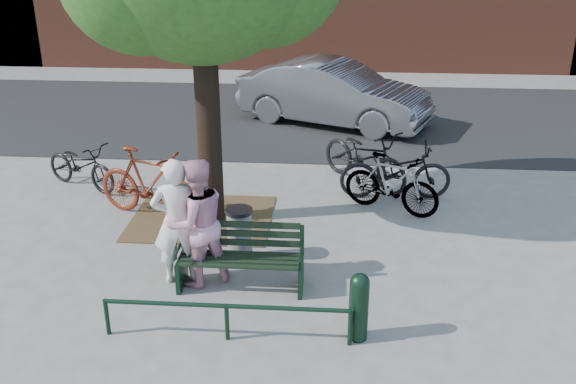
# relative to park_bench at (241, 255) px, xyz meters

# --- Properties ---
(ground) EXTENTS (90.00, 90.00, 0.00)m
(ground) POSITION_rel_park_bench_xyz_m (0.00, -0.08, -0.48)
(ground) COLOR gray
(ground) RESTS_ON ground
(dirt_pit) EXTENTS (2.40, 2.00, 0.02)m
(dirt_pit) POSITION_rel_park_bench_xyz_m (-1.00, 2.12, -0.47)
(dirt_pit) COLOR brown
(dirt_pit) RESTS_ON ground
(road) EXTENTS (40.00, 7.00, 0.01)m
(road) POSITION_rel_park_bench_xyz_m (0.00, 8.42, -0.47)
(road) COLOR black
(road) RESTS_ON ground
(park_bench) EXTENTS (1.74, 0.54, 0.97)m
(park_bench) POSITION_rel_park_bench_xyz_m (0.00, 0.00, 0.00)
(park_bench) COLOR black
(park_bench) RESTS_ON ground
(guard_railing) EXTENTS (3.06, 0.06, 0.51)m
(guard_railing) POSITION_rel_park_bench_xyz_m (0.00, -1.28, -0.08)
(guard_railing) COLOR black
(guard_railing) RESTS_ON ground
(person_left) EXTENTS (0.76, 0.59, 1.86)m
(person_left) POSITION_rel_park_bench_xyz_m (-0.90, 0.07, 0.45)
(person_left) COLOR silver
(person_left) RESTS_ON ground
(person_right) EXTENTS (1.14, 1.08, 1.86)m
(person_right) POSITION_rel_park_bench_xyz_m (-0.61, 0.05, 0.45)
(person_right) COLOR #CB8B9D
(person_right) RESTS_ON ground
(bollard) EXTENTS (0.24, 0.24, 0.91)m
(bollard) POSITION_rel_park_bench_xyz_m (1.60, -1.13, 0.01)
(bollard) COLOR black
(bollard) RESTS_ON ground
(litter_bin) EXTENTS (0.41, 0.41, 0.84)m
(litter_bin) POSITION_rel_park_bench_xyz_m (-0.13, 0.74, -0.05)
(litter_bin) COLOR gray
(litter_bin) RESTS_ON ground
(bicycle_a) EXTENTS (1.84, 1.36, 0.92)m
(bicycle_a) POSITION_rel_park_bench_xyz_m (-3.56, 3.34, -0.02)
(bicycle_a) COLOR black
(bicycle_a) RESTS_ON ground
(bicycle_b) EXTENTS (2.14, 1.30, 1.25)m
(bicycle_b) POSITION_rel_park_bench_xyz_m (-1.88, 2.12, 0.14)
(bicycle_b) COLOR #5D1C0D
(bicycle_b) RESTS_ON ground
(bicycle_c) EXTENTS (2.07, 0.82, 1.07)m
(bicycle_c) POSITION_rel_park_bench_xyz_m (2.39, 3.29, 0.06)
(bicycle_c) COLOR black
(bicycle_c) RESTS_ON ground
(bicycle_d) EXTENTS (1.79, 1.21, 1.05)m
(bicycle_d) POSITION_rel_park_bench_xyz_m (2.27, 2.67, 0.05)
(bicycle_d) COLOR gray
(bicycle_d) RESTS_ON ground
(bicycle_e) EXTENTS (2.02, 2.08, 1.13)m
(bicycle_e) POSITION_rel_park_bench_xyz_m (1.86, 3.95, 0.09)
(bicycle_e) COLOR black
(bicycle_e) RESTS_ON ground
(parked_car) EXTENTS (5.04, 3.38, 1.57)m
(parked_car) POSITION_rel_park_bench_xyz_m (1.21, 7.89, 0.31)
(parked_car) COLOR slate
(parked_car) RESTS_ON ground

